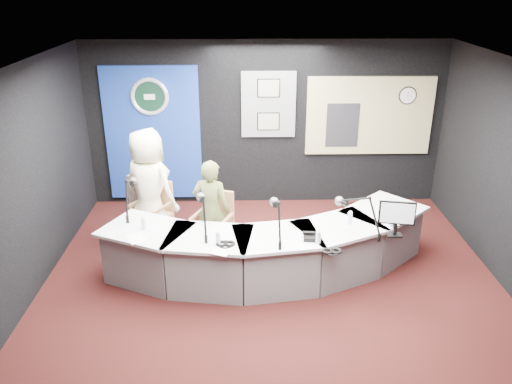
{
  "coord_description": "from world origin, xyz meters",
  "views": [
    {
      "loc": [
        -0.32,
        -5.42,
        3.75
      ],
      "look_at": [
        -0.2,
        0.8,
        1.1
      ],
      "focal_mm": 36.0,
      "sensor_mm": 36.0,
      "label": 1
    }
  ],
  "objects_px": {
    "person_man": "(149,188)",
    "armchair_right": "(212,228)",
    "person_woman": "(211,210)",
    "armchair_left": "(152,216)",
    "broadcast_desk": "(268,249)"
  },
  "relations": [
    {
      "from": "person_man",
      "to": "broadcast_desk",
      "type": "bearing_deg",
      "value": -178.91
    },
    {
      "from": "armchair_right",
      "to": "person_woman",
      "type": "bearing_deg",
      "value": 0.0
    },
    {
      "from": "armchair_left",
      "to": "person_woman",
      "type": "height_order",
      "value": "person_woman"
    },
    {
      "from": "person_man",
      "to": "armchair_right",
      "type": "bearing_deg",
      "value": -176.01
    },
    {
      "from": "broadcast_desk",
      "to": "armchair_left",
      "type": "height_order",
      "value": "armchair_left"
    },
    {
      "from": "armchair_left",
      "to": "person_man",
      "type": "relative_size",
      "value": 0.5
    },
    {
      "from": "broadcast_desk",
      "to": "armchair_left",
      "type": "bearing_deg",
      "value": 151.44
    },
    {
      "from": "person_woman",
      "to": "armchair_left",
      "type": "bearing_deg",
      "value": -9.72
    },
    {
      "from": "armchair_left",
      "to": "person_man",
      "type": "distance_m",
      "value": 0.45
    },
    {
      "from": "person_man",
      "to": "person_woman",
      "type": "relative_size",
      "value": 1.21
    },
    {
      "from": "person_woman",
      "to": "broadcast_desk",
      "type": "bearing_deg",
      "value": 164.08
    },
    {
      "from": "broadcast_desk",
      "to": "person_woman",
      "type": "bearing_deg",
      "value": 148.15
    },
    {
      "from": "person_woman",
      "to": "armchair_right",
      "type": "bearing_deg",
      "value": -0.0
    },
    {
      "from": "armchair_right",
      "to": "person_woman",
      "type": "height_order",
      "value": "person_woman"
    },
    {
      "from": "broadcast_desk",
      "to": "armchair_left",
      "type": "relative_size",
      "value": 5.12
    }
  ]
}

